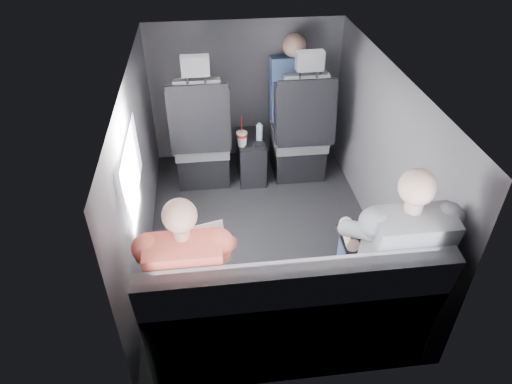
{
  "coord_description": "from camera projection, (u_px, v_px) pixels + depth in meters",
  "views": [
    {
      "loc": [
        -0.4,
        -2.77,
        2.47
      ],
      "look_at": [
        -0.06,
        -0.05,
        0.47
      ],
      "focal_mm": 32.0,
      "sensor_mm": 36.0,
      "label": 1
    }
  ],
  "objects": [
    {
      "name": "panel_right",
      "position": [
        383.0,
        156.0,
        3.41
      ],
      "size": [
        0.02,
        2.6,
        1.35
      ],
      "primitive_type": "cube",
      "color": "#56565B",
      "rests_on": "floor"
    },
    {
      "name": "laptop_white",
      "position": [
        197.0,
        244.0,
        2.69
      ],
      "size": [
        0.39,
        0.39,
        0.25
      ],
      "color": "silver",
      "rests_on": "passenger_rear_left"
    },
    {
      "name": "soda_cup",
      "position": [
        242.0,
        138.0,
        4.04
      ],
      "size": [
        0.1,
        0.1,
        0.29
      ],
      "color": "white",
      "rests_on": "center_console"
    },
    {
      "name": "panel_front",
      "position": [
        246.0,
        92.0,
        4.36
      ],
      "size": [
        1.8,
        0.02,
        1.35
      ],
      "primitive_type": "cube",
      "color": "#56565B",
      "rests_on": "floor"
    },
    {
      "name": "floor",
      "position": [
        263.0,
        234.0,
        3.72
      ],
      "size": [
        2.6,
        2.6,
        0.0
      ],
      "primitive_type": "plane",
      "color": "black",
      "rests_on": "ground"
    },
    {
      "name": "ceiling",
      "position": [
        265.0,
        76.0,
        2.92
      ],
      "size": [
        2.6,
        2.6,
        0.0
      ],
      "primitive_type": "plane",
      "rotation": [
        3.14,
        0.0,
        0.0
      ],
      "color": "#B2B2AD",
      "rests_on": "panel_back"
    },
    {
      "name": "laptop_black",
      "position": [
        374.0,
        237.0,
        2.73
      ],
      "size": [
        0.37,
        0.33,
        0.26
      ],
      "color": "black",
      "rests_on": "passenger_rear_right"
    },
    {
      "name": "side_window",
      "position": [
        132.0,
        169.0,
        2.86
      ],
      "size": [
        0.02,
        0.75,
        0.42
      ],
      "primitive_type": "cube",
      "color": "white",
      "rests_on": "panel_left"
    },
    {
      "name": "panel_back",
      "position": [
        299.0,
        304.0,
        2.28
      ],
      "size": [
        1.8,
        0.02,
        1.35
      ],
      "primitive_type": "cube",
      "color": "#56565B",
      "rests_on": "floor"
    },
    {
      "name": "passenger_rear_left",
      "position": [
        189.0,
        273.0,
        2.52
      ],
      "size": [
        0.48,
        0.61,
        1.19
      ],
      "color": "#37363C",
      "rests_on": "rear_bench"
    },
    {
      "name": "water_bottle",
      "position": [
        259.0,
        133.0,
        4.11
      ],
      "size": [
        0.06,
        0.06,
        0.17
      ],
      "color": "#98BACE",
      "rests_on": "center_console"
    },
    {
      "name": "panel_left",
      "position": [
        138.0,
        173.0,
        3.23
      ],
      "size": [
        0.02,
        2.6,
        1.35
      ],
      "primitive_type": "cube",
      "color": "#56565B",
      "rests_on": "floor"
    },
    {
      "name": "front_seat_left",
      "position": [
        202.0,
        143.0,
        4.11
      ],
      "size": [
        0.52,
        0.58,
        1.26
      ],
      "color": "black",
      "rests_on": "floor"
    },
    {
      "name": "front_seat_right",
      "position": [
        300.0,
        137.0,
        4.2
      ],
      "size": [
        0.52,
        0.58,
        1.26
      ],
      "color": "black",
      "rests_on": "floor"
    },
    {
      "name": "passenger_rear_right",
      "position": [
        391.0,
        252.0,
        2.62
      ],
      "size": [
        0.53,
        0.65,
        1.27
      ],
      "color": "navy",
      "rests_on": "rear_bench"
    },
    {
      "name": "center_console",
      "position": [
        251.0,
        157.0,
        4.3
      ],
      "size": [
        0.24,
        0.48,
        0.41
      ],
      "color": "black",
      "rests_on": "floor"
    },
    {
      "name": "seatbelt",
      "position": [
        306.0,
        106.0,
        3.83
      ],
      "size": [
        0.35,
        0.11,
        0.59
      ],
      "primitive_type": "cube",
      "rotation": [
        -0.14,
        0.49,
        0.0
      ],
      "color": "black",
      "rests_on": "front_seat_right"
    },
    {
      "name": "passenger_front_right",
      "position": [
        292.0,
        90.0,
        4.19
      ],
      "size": [
        0.41,
        0.41,
        0.84
      ],
      "color": "navy",
      "rests_on": "front_seat_right"
    },
    {
      "name": "rear_bench",
      "position": [
        288.0,
        313.0,
        2.68
      ],
      "size": [
        1.6,
        0.57,
        0.92
      ],
      "color": "slate",
      "rests_on": "floor"
    }
  ]
}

